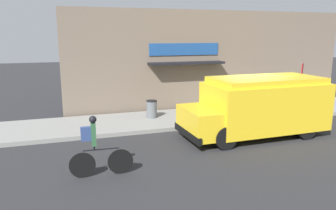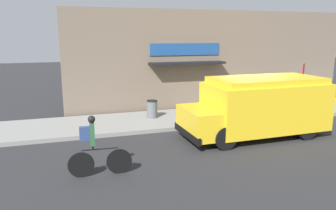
# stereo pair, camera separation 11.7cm
# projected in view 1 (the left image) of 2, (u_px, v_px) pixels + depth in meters

# --- Properties ---
(ground_plane) EXTENTS (70.00, 70.00, 0.00)m
(ground_plane) POSITION_uv_depth(u_px,v_px,m) (247.00, 124.00, 13.64)
(ground_plane) COLOR #2B2B2D
(sidewalk) EXTENTS (28.00, 3.00, 0.16)m
(sidewalk) POSITION_uv_depth(u_px,v_px,m) (230.00, 114.00, 15.01)
(sidewalk) COLOR gray
(sidewalk) RESTS_ON ground_plane
(storefront) EXTENTS (14.56, 0.87, 4.80)m
(storefront) POSITION_uv_depth(u_px,v_px,m) (214.00, 60.00, 16.12)
(storefront) COLOR #756656
(storefront) RESTS_ON ground_plane
(school_bus) EXTENTS (5.31, 2.64, 2.16)m
(school_bus) POSITION_uv_depth(u_px,v_px,m) (259.00, 106.00, 11.89)
(school_bus) COLOR yellow
(school_bus) RESTS_ON ground_plane
(cyclist) EXTENTS (1.67, 0.21, 1.65)m
(cyclist) POSITION_uv_depth(u_px,v_px,m) (96.00, 148.00, 8.50)
(cyclist) COLOR black
(cyclist) RESTS_ON ground_plane
(stop_sign_post) EXTENTS (0.45, 0.45, 2.28)m
(stop_sign_post) POSITION_uv_depth(u_px,v_px,m) (301.00, 79.00, 14.72)
(stop_sign_post) COLOR slate
(stop_sign_post) RESTS_ON sidewalk
(trash_bin) EXTENTS (0.45, 0.45, 0.75)m
(trash_bin) POSITION_uv_depth(u_px,v_px,m) (152.00, 109.00, 14.01)
(trash_bin) COLOR slate
(trash_bin) RESTS_ON sidewalk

